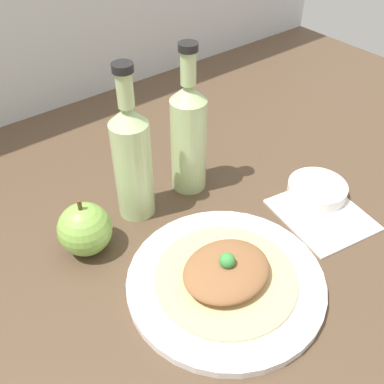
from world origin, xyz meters
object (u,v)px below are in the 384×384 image
(plate, at_px, (226,281))
(plated_food, at_px, (226,272))
(apple, at_px, (85,229))
(cider_bottle_left, at_px, (134,158))
(cider_bottle_right, at_px, (189,135))
(dipping_bowl, at_px, (317,190))

(plate, height_order, plated_food, plated_food)
(plated_food, bearing_deg, apple, 122.90)
(cider_bottle_left, bearing_deg, apple, -166.51)
(plate, bearing_deg, cider_bottle_left, 92.51)
(cider_bottle_left, height_order, cider_bottle_right, same)
(plate, relative_size, apple, 2.89)
(plate, relative_size, cider_bottle_right, 1.07)
(cider_bottle_right, height_order, dipping_bowl, cider_bottle_right)
(plate, relative_size, dipping_bowl, 2.76)
(plated_food, xyz_separation_m, cider_bottle_left, (-0.01, 0.22, 0.08))
(cider_bottle_left, bearing_deg, plated_food, -87.49)
(plated_food, height_order, cider_bottle_right, cider_bottle_right)
(plated_food, height_order, cider_bottle_left, cider_bottle_left)
(plated_food, xyz_separation_m, apple, (-0.12, 0.19, 0.01))
(cider_bottle_left, distance_m, apple, 0.14)
(plate, height_order, cider_bottle_left, cider_bottle_left)
(dipping_bowl, bearing_deg, cider_bottle_right, 133.63)
(cider_bottle_left, xyz_separation_m, apple, (-0.11, -0.03, -0.07))
(plated_food, height_order, apple, apple)
(cider_bottle_right, relative_size, apple, 2.70)
(plate, xyz_separation_m, apple, (-0.12, 0.19, 0.03))
(plated_food, xyz_separation_m, cider_bottle_right, (0.10, 0.22, 0.08))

